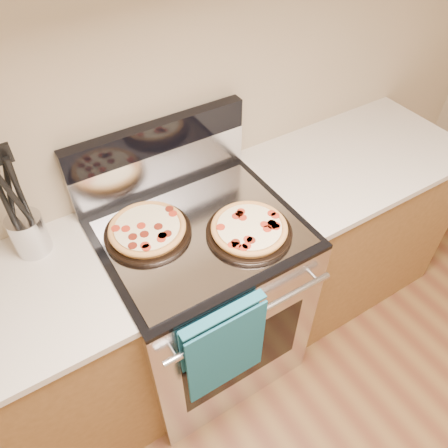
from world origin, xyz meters
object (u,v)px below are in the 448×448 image
pepperoni_pizza_back (147,230)px  utensil_crock (29,234)px  range_body (203,299)px  pepperoni_pizza_front (249,229)px

pepperoni_pizza_back → utensil_crock: utensil_crock is taller
range_body → pepperoni_pizza_back: 0.53m
pepperoni_pizza_front → utensil_crock: utensil_crock is taller
pepperoni_pizza_front → utensil_crock: 0.80m
pepperoni_pizza_back → pepperoni_pizza_front: same height
range_body → pepperoni_pizza_back: pepperoni_pizza_back is taller
pepperoni_pizza_front → range_body: bearing=138.2°
range_body → utensil_crock: bearing=157.3°
range_body → pepperoni_pizza_front: (0.15, -0.13, 0.50)m
pepperoni_pizza_back → pepperoni_pizza_front: bearing=-31.6°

